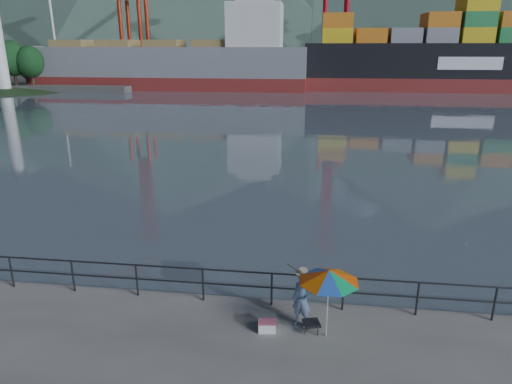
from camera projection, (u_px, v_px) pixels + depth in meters
The scene contains 11 objects.
harbor_water at pixel (310, 72), 134.40m from camera, with size 500.00×280.00×0.00m, color #4D5B68.
far_dock at pixel (354, 81), 98.22m from camera, with size 200.00×40.00×0.40m, color #514F4C.
guardrail at pixel (237, 286), 13.06m from camera, with size 22.00×0.06×1.03m.
container_stacks at pixel (467, 67), 94.76m from camera, with size 58.00×5.40×7.80m.
fisherman at pixel (302, 300), 11.94m from camera, with size 0.55×0.36×1.51m, color #295593.
beach_umbrella at pixel (329, 276), 11.17m from camera, with size 2.00×2.00×1.87m.
folding_stool at pixel (312, 326), 11.84m from camera, with size 0.51×0.51×0.27m.
cooler_bag at pixel (267, 327), 11.86m from camera, with size 0.44×0.30×0.26m, color white.
fishing_rod at pixel (296, 298), 13.44m from camera, with size 0.02×0.02×2.18m, color black.
bulk_carrier at pixel (178, 64), 80.46m from camera, with size 49.24×8.52×14.50m.
container_ship at pixel (473, 54), 76.87m from camera, with size 53.11×8.85×18.10m.
Camera 1 is at (2.05, -9.75, 7.08)m, focal length 32.00 mm.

